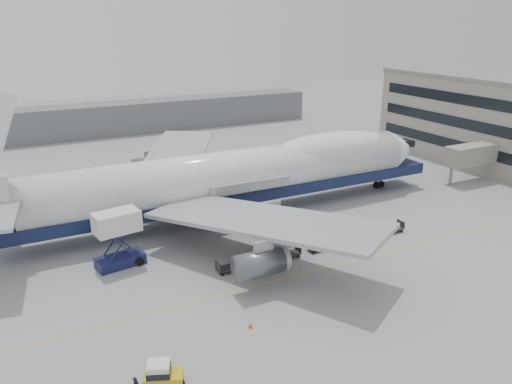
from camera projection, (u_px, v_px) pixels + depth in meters
ground at (277, 250)px, 56.68m from camera, size 260.00×260.00×0.00m
apron_line at (305, 273)px, 51.65m from camera, size 60.00×0.15×0.01m
hangar at (81, 121)px, 109.96m from camera, size 110.00×8.00×7.00m
airliner at (236, 175)px, 65.19m from camera, size 67.00×55.30×19.98m
catering_truck at (118, 236)px, 52.15m from camera, size 5.31×4.02×6.10m
baggage_tug at (162, 376)px, 35.41m from camera, size 3.08×2.39×2.00m
traffic_cone at (251, 325)px, 42.36m from camera, size 0.35×0.35×0.52m
dolly_0 at (228, 267)px, 51.68m from camera, size 2.30×1.35×1.30m
dolly_1 at (260, 260)px, 53.30m from camera, size 2.30×1.35×1.30m
dolly_2 at (290, 253)px, 54.92m from camera, size 2.30×1.35×1.30m
dolly_3 at (318, 246)px, 56.53m from camera, size 2.30×1.35×1.30m
dolly_4 at (344, 240)px, 58.15m from camera, size 2.30×1.35×1.30m
dolly_5 at (370, 234)px, 59.77m from camera, size 2.30×1.35×1.30m
dolly_6 at (394, 228)px, 61.38m from camera, size 2.30×1.35×1.30m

